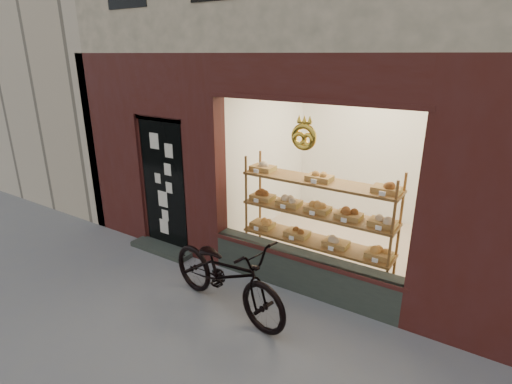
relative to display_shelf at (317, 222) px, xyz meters
The scene contains 4 objects.
ground 2.72m from the display_shelf, 100.01° to the right, with size 90.00×90.00×0.00m, color slate.
neighbor_left 11.09m from the display_shelf, 163.64° to the left, with size 12.00×7.00×9.00m, color #BDB19C.
display_shelf is the anchor object (origin of this frame).
bicycle 1.51m from the display_shelf, 113.78° to the right, with size 0.68×1.95×1.02m, color black.
Camera 1 is at (2.52, -2.24, 3.09)m, focal length 28.00 mm.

